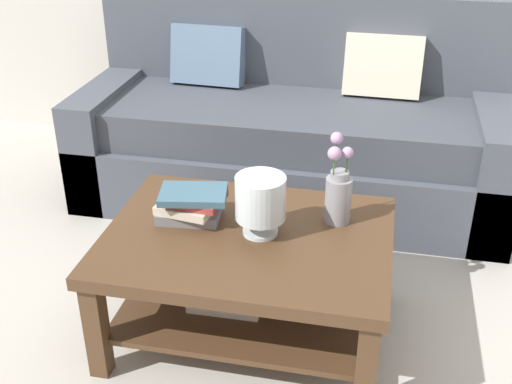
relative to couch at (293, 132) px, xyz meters
name	(u,v)px	position (x,y,z in m)	size (l,w,h in m)	color
ground_plane	(276,293)	(0.09, -0.96, -0.36)	(10.00, 10.00, 0.00)	#B7B2A8
couch	(293,132)	(0.00, 0.00, 0.00)	(2.24, 0.90, 1.06)	#474C56
coffee_table	(247,262)	(0.02, -1.22, -0.04)	(1.07, 0.80, 0.45)	#4C331E
book_stack_main	(191,204)	(-0.22, -1.15, 0.15)	(0.29, 0.24, 0.13)	slate
glass_hurricane_vase	(260,200)	(0.07, -1.20, 0.23)	(0.19, 0.19, 0.23)	silver
flower_pitcher	(338,191)	(0.34, -1.05, 0.21)	(0.10, 0.11, 0.36)	gray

